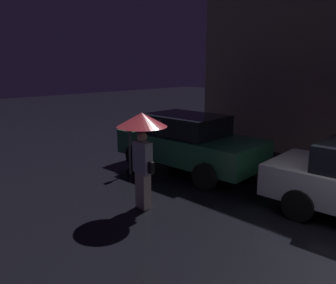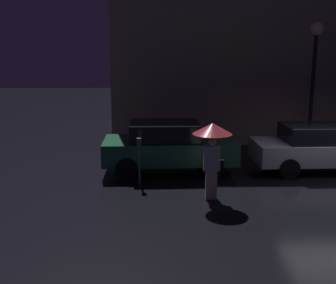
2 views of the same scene
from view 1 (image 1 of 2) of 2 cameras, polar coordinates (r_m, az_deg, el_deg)
name	(u,v)px [view 1 (image 1 of 2)]	position (r m, az deg, el deg)	size (l,w,h in m)	color
parked_car_green	(188,142)	(9.21, 3.53, 0.06)	(4.20, 2.03, 1.55)	#1E5638
pedestrian_with_umbrella	(142,134)	(6.48, -4.53, 1.43)	(1.00, 1.00, 1.99)	beige
parking_meter	(130,144)	(8.84, -6.72, -0.36)	(0.12, 0.10, 1.36)	#4C5154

